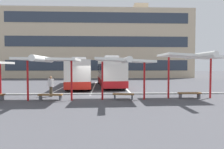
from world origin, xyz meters
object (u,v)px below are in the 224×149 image
(waiting_shelter_1, at_px, (48,60))
(waiting_passenger_1, at_px, (51,85))
(coach_bus_1, at_px, (110,72))
(bench_2, at_px, (50,96))
(waiting_shelter_2, at_px, (124,61))
(coach_bus_0, at_px, (80,73))
(bench_3, at_px, (123,95))
(waiting_shelter_3, at_px, (192,57))
(bench_4, at_px, (190,94))

(waiting_shelter_1, xyz_separation_m, waiting_passenger_1, (-0.42, 2.18, -1.91))
(coach_bus_1, bearing_deg, waiting_passenger_1, -121.57)
(bench_2, xyz_separation_m, waiting_shelter_2, (5.28, -0.16, 2.47))
(bench_2, distance_m, waiting_shelter_2, 5.83)
(coach_bus_0, bearing_deg, waiting_passenger_1, -99.40)
(coach_bus_1, relative_size, waiting_shelter_2, 2.02)
(coach_bus_1, relative_size, bench_3, 6.52)
(coach_bus_1, bearing_deg, waiting_shelter_2, -86.21)
(coach_bus_0, xyz_separation_m, waiting_shelter_2, (4.34, -10.19, 1.21))
(coach_bus_1, distance_m, waiting_shelter_1, 11.41)
(bench_2, distance_m, waiting_shelter_3, 10.76)
(waiting_shelter_1, relative_size, waiting_passenger_1, 3.11)
(coach_bus_1, distance_m, waiting_shelter_2, 10.20)
(coach_bus_0, height_order, bench_4, coach_bus_0)
(coach_bus_0, xyz_separation_m, bench_4, (9.45, -9.55, -1.26))
(coach_bus_0, distance_m, waiting_passenger_1, 8.40)
(waiting_shelter_2, bearing_deg, coach_bus_0, 113.05)
(waiting_passenger_1, bearing_deg, coach_bus_0, 80.60)
(coach_bus_0, relative_size, bench_3, 7.55)
(waiting_shelter_1, bearing_deg, bench_3, 5.78)
(bench_2, relative_size, bench_4, 1.01)
(bench_4, bearing_deg, waiting_passenger_1, 173.24)
(waiting_shelter_1, bearing_deg, bench_2, 90.00)
(coach_bus_1, bearing_deg, bench_2, -114.85)
(waiting_shelter_1, relative_size, bench_4, 2.96)
(bench_4, distance_m, waiting_passenger_1, 10.91)
(waiting_passenger_1, bearing_deg, bench_3, -16.13)
(bench_3, height_order, waiting_passenger_1, waiting_passenger_1)
(coach_bus_1, xyz_separation_m, waiting_shelter_1, (-4.61, -10.37, 1.16))
(waiting_shelter_1, xyz_separation_m, bench_2, (-0.00, 0.42, -2.52))
(bench_3, bearing_deg, coach_bus_1, 93.90)
(coach_bus_1, relative_size, bench_2, 5.98)
(coach_bus_1, distance_m, waiting_shelter_3, 11.41)
(waiting_shelter_2, bearing_deg, bench_3, 90.00)
(waiting_shelter_1, height_order, waiting_passenger_1, waiting_shelter_1)
(bench_3, relative_size, waiting_shelter_3, 0.32)
(coach_bus_0, height_order, waiting_shelter_3, coach_bus_0)
(waiting_shelter_2, xyz_separation_m, waiting_shelter_3, (5.11, 0.39, 0.32))
(coach_bus_0, distance_m, waiting_shelter_3, 13.70)
(coach_bus_1, relative_size, waiting_passenger_1, 6.36)
(coach_bus_1, relative_size, waiting_shelter_3, 2.06)
(bench_2, distance_m, waiting_passenger_1, 1.91)
(waiting_shelter_2, bearing_deg, waiting_passenger_1, 161.35)
(waiting_shelter_1, xyz_separation_m, bench_4, (10.39, 0.90, -2.52))
(waiting_shelter_1, bearing_deg, waiting_passenger_1, 100.98)
(coach_bus_0, distance_m, waiting_shelter_2, 11.14)
(waiting_passenger_1, bearing_deg, waiting_shelter_2, -18.65)
(coach_bus_0, height_order, waiting_passenger_1, coach_bus_0)
(coach_bus_0, relative_size, waiting_shelter_1, 2.37)
(bench_2, relative_size, waiting_passenger_1, 1.06)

